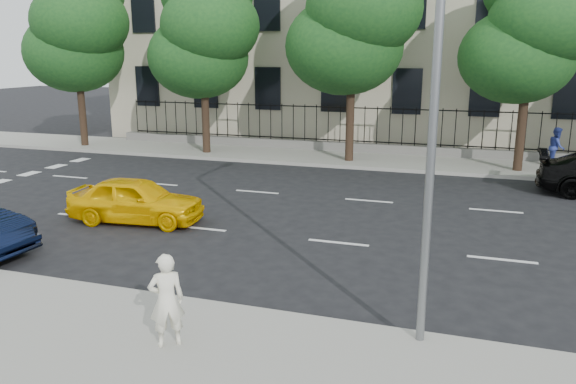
{
  "coord_description": "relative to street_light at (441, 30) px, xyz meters",
  "views": [
    {
      "loc": [
        3.04,
        -11.07,
        4.79
      ],
      "look_at": [
        -1.54,
        3.0,
        1.13
      ],
      "focal_mm": 35.0,
      "sensor_mm": 36.0,
      "label": 1
    }
  ],
  "objects": [
    {
      "name": "ground",
      "position": [
        -2.5,
        1.77,
        -5.15
      ],
      "size": [
        120.0,
        120.0,
        0.0
      ],
      "primitive_type": "plane",
      "color": "black",
      "rests_on": "ground"
    },
    {
      "name": "street_light",
      "position": [
        0.0,
        0.0,
        0.0
      ],
      "size": [
        0.25,
        3.32,
        8.05
      ],
      "color": "slate",
      "rests_on": "near_sidewalk"
    },
    {
      "name": "lane_markings",
      "position": [
        -2.5,
        6.52,
        -5.14
      ],
      "size": [
        49.6,
        4.62,
        0.01
      ],
      "primitive_type": null,
      "color": "silver",
      "rests_on": "ground"
    },
    {
      "name": "iron_fence",
      "position": [
        -2.5,
        17.47,
        -4.5
      ],
      "size": [
        30.0,
        0.5,
        2.2
      ],
      "color": "slate",
      "rests_on": "far_sidewalk"
    },
    {
      "name": "tree_b",
      "position": [
        -11.46,
        15.13,
        0.69
      ],
      "size": [
        5.53,
        5.12,
        8.97
      ],
      "color": "#382619",
      "rests_on": "far_sidewalk"
    },
    {
      "name": "tree_d",
      "position": [
        2.54,
        15.13,
        0.69
      ],
      "size": [
        5.34,
        4.94,
        8.84
      ],
      "color": "#382619",
      "rests_on": "far_sidewalk"
    },
    {
      "name": "pedestrian_far",
      "position": [
        4.07,
        16.47,
        -4.18
      ],
      "size": [
        0.69,
        0.85,
        1.64
      ],
      "primitive_type": "imported",
      "rotation": [
        0.0,
        0.0,
        1.48
      ],
      "color": "#2C3B90",
      "rests_on": "far_sidewalk"
    },
    {
      "name": "tree_a",
      "position": [
        -18.46,
        15.13,
        0.98
      ],
      "size": [
        5.71,
        5.31,
        9.39
      ],
      "color": "#382619",
      "rests_on": "far_sidewalk"
    },
    {
      "name": "woman_near",
      "position": [
        -3.9,
        -1.99,
        -4.21
      ],
      "size": [
        0.68,
        0.65,
        1.57
      ],
      "primitive_type": "imported",
      "rotation": [
        0.0,
        0.0,
        3.8
      ],
      "color": "white",
      "rests_on": "near_sidewalk"
    },
    {
      "name": "tree_c",
      "position": [
        -4.46,
        15.13,
        1.26
      ],
      "size": [
        5.89,
        5.5,
        9.8
      ],
      "color": "#382619",
      "rests_on": "far_sidewalk"
    },
    {
      "name": "far_sidewalk",
      "position": [
        -2.5,
        15.77,
        -5.07
      ],
      "size": [
        60.0,
        4.0,
        0.15
      ],
      "primitive_type": "cube",
      "color": "gray",
      "rests_on": "ground"
    },
    {
      "name": "yellow_taxi",
      "position": [
        -8.51,
        4.27,
        -4.48
      ],
      "size": [
        4.05,
        1.97,
        1.33
      ],
      "primitive_type": "imported",
      "rotation": [
        0.0,
        0.0,
        1.68
      ],
      "color": "#FFC100",
      "rests_on": "ground"
    },
    {
      "name": "near_sidewalk",
      "position": [
        -2.5,
        -2.23,
        -5.07
      ],
      "size": [
        60.0,
        4.0,
        0.15
      ],
      "primitive_type": "cube",
      "color": "gray",
      "rests_on": "ground"
    }
  ]
}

